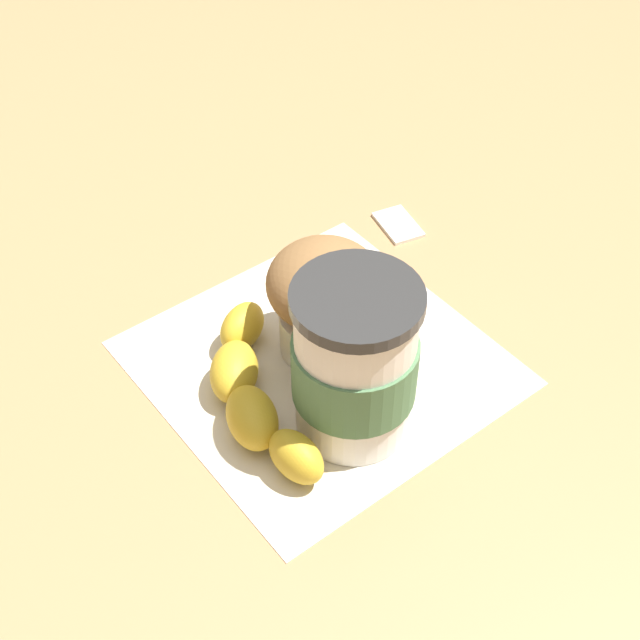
% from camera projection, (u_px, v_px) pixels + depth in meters
% --- Properties ---
extents(ground_plane, '(3.00, 3.00, 0.00)m').
position_uv_depth(ground_plane, '(320.00, 363.00, 0.73)').
color(ground_plane, '#A87C51').
extents(paper_napkin, '(0.29, 0.29, 0.00)m').
position_uv_depth(paper_napkin, '(320.00, 363.00, 0.73)').
color(paper_napkin, beige).
rests_on(paper_napkin, ground_plane).
extents(coffee_cup, '(0.09, 0.09, 0.13)m').
position_uv_depth(coffee_cup, '(355.00, 363.00, 0.64)').
color(coffee_cup, silver).
rests_on(coffee_cup, paper_napkin).
extents(muffin, '(0.09, 0.09, 0.10)m').
position_uv_depth(muffin, '(324.00, 297.00, 0.70)').
color(muffin, white).
rests_on(muffin, paper_napkin).
extents(banana, '(0.17, 0.12, 0.04)m').
position_uv_depth(banana, '(253.00, 391.00, 0.68)').
color(banana, gold).
rests_on(banana, paper_napkin).
extents(sugar_packet, '(0.06, 0.05, 0.01)m').
position_uv_depth(sugar_packet, '(398.00, 223.00, 0.85)').
color(sugar_packet, white).
rests_on(sugar_packet, ground_plane).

